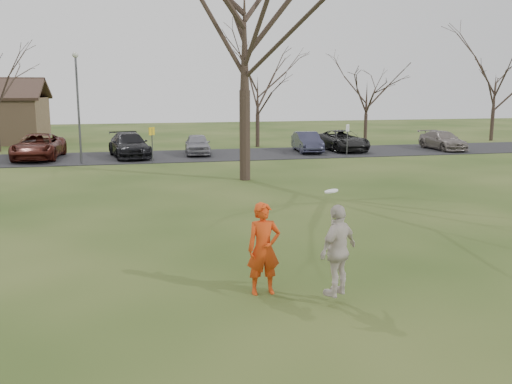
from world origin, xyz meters
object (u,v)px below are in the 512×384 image
at_px(car_4, 197,144).
at_px(catching_play, 338,250).
at_px(lamp_post, 78,94).
at_px(car_7, 443,140).
at_px(car_2, 39,146).
at_px(big_tree, 244,27).
at_px(car_3, 129,145).
at_px(car_6, 343,140).
at_px(player_defender, 264,249).
at_px(car_5, 307,142).

distance_m(car_4, catching_play, 25.94).
bearing_deg(lamp_post, car_7, 4.61).
relative_size(car_2, big_tree, 0.39).
bearing_deg(car_4, lamp_post, -153.11).
relative_size(car_2, car_3, 1.06).
bearing_deg(car_6, car_2, 177.26).
relative_size(player_defender, car_5, 0.48).
xyz_separation_m(car_6, lamp_post, (-17.09, -2.96, 3.24)).
bearing_deg(car_5, car_4, -177.15).
bearing_deg(car_6, lamp_post, -173.46).
xyz_separation_m(car_4, car_7, (17.12, -0.96, -0.03)).
height_order(car_5, car_6, car_6).
bearing_deg(car_2, player_defender, -68.25).
relative_size(car_4, catching_play, 1.82).
height_order(car_2, big_tree, big_tree).
xyz_separation_m(car_4, lamp_post, (-7.04, -2.91, 3.27)).
xyz_separation_m(car_6, car_7, (7.06, -1.01, -0.06)).
bearing_deg(car_4, car_2, -174.76).
xyz_separation_m(player_defender, lamp_post, (-5.33, 22.14, 2.99)).
distance_m(car_7, lamp_post, 24.45).
bearing_deg(car_4, car_5, 2.29).
relative_size(car_4, car_7, 0.89).
bearing_deg(car_2, catching_play, -66.21).
distance_m(car_4, car_6, 10.05).
xyz_separation_m(car_3, car_6, (14.38, 0.51, -0.05)).
bearing_deg(car_7, car_5, 175.12).
bearing_deg(car_6, car_3, 178.76).
bearing_deg(lamp_post, catching_play, -73.92).
bearing_deg(lamp_post, car_5, 10.34).
bearing_deg(car_3, car_4, -2.94).
bearing_deg(player_defender, car_4, 85.02).
xyz_separation_m(player_defender, catching_play, (1.31, -0.89, 0.14)).
bearing_deg(car_7, car_2, 177.36).
height_order(car_7, big_tree, big_tree).
height_order(car_2, car_3, car_2).
relative_size(car_3, big_tree, 0.37).
bearing_deg(car_2, car_3, 0.50).
bearing_deg(car_5, catching_play, -101.85).
bearing_deg(car_6, big_tree, -134.27).
bearing_deg(car_3, lamp_post, -146.95).
distance_m(player_defender, car_7, 30.57).
xyz_separation_m(car_2, catching_play, (9.30, -25.80, 0.32)).
distance_m(car_3, car_4, 4.35).
height_order(car_3, car_4, car_3).
relative_size(car_6, lamp_post, 0.79).
bearing_deg(car_7, player_defender, -128.89).
height_order(car_7, catching_play, catching_play).
distance_m(catching_play, big_tree, 16.66).
xyz_separation_m(player_defender, car_6, (11.76, 25.10, -0.25)).
distance_m(car_2, car_3, 5.39).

